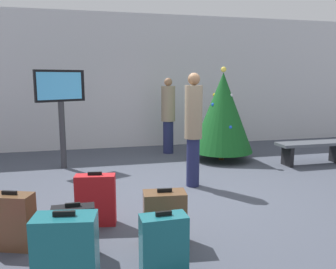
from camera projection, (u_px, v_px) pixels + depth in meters
name	position (u px, v px, depth m)	size (l,w,h in m)	color
ground_plane	(180.00, 190.00, 5.68)	(16.00, 16.00, 0.00)	#424754
back_wall	(141.00, 82.00, 9.10)	(16.00, 0.20, 3.47)	silver
holiday_tree	(222.00, 112.00, 7.60)	(1.37, 1.37, 2.08)	#4C3319
flight_info_kiosk	(61.00, 99.00, 6.83)	(0.94, 0.52, 1.99)	#333338
waiting_bench	(313.00, 147.00, 7.33)	(1.60, 0.44, 0.48)	#4C5159
traveller_0	(193.00, 126.00, 5.73)	(0.39, 0.39, 1.92)	#1E234C
traveller_1	(168.00, 114.00, 8.31)	(0.45, 0.45, 1.84)	#1E234C
suitcase_1	(67.00, 264.00, 2.67)	(0.52, 0.33, 0.84)	#19606B
suitcase_2	(12.00, 221.00, 3.70)	(0.52, 0.38, 0.65)	brown
suitcase_4	(165.00, 218.00, 3.79)	(0.49, 0.31, 0.64)	brown
suitcase_5	(96.00, 200.00, 4.29)	(0.52, 0.26, 0.69)	#B2191E
suitcase_6	(164.00, 248.00, 3.12)	(0.43, 0.22, 0.66)	#19606B
suitcase_7	(74.00, 232.00, 3.51)	(0.43, 0.18, 0.59)	black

